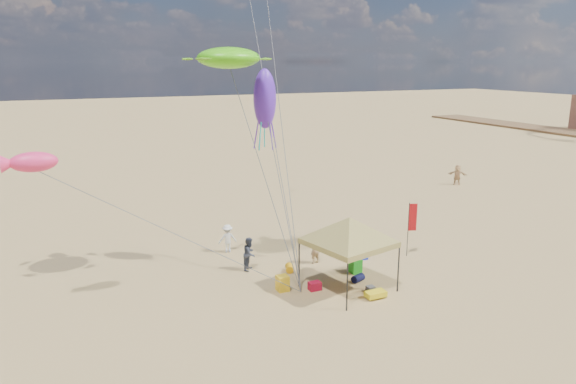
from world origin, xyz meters
The scene contains 18 objects.
ground centered at (0.00, 0.00, 0.00)m, with size 280.00×280.00×0.00m, color tan.
canopy_tent centered at (1.60, 0.02, 3.23)m, with size 6.13×6.13×3.89m.
feather_flag centered at (6.75, 2.33, 1.95)m, with size 0.42×0.18×2.91m.
cooler_red centered at (0.19, 0.52, 0.19)m, with size 0.54×0.38×0.38m, color #AD0D28.
cooler_blue centered at (4.19, 2.94, 0.19)m, with size 0.54×0.38×0.38m, color #1627B8.
bag_navy centered at (2.45, 0.51, 0.18)m, with size 0.36×0.36×0.60m, color black.
bag_orange centered at (0.05, 2.97, 0.18)m, with size 0.36×0.36×0.60m, color orange.
chair_green centered at (2.93, 1.53, 0.35)m, with size 0.50×0.50×0.70m, color #1C9E1D.
chair_yellow centered at (-1.15, 1.07, 0.35)m, with size 0.50×0.50×0.70m, color yellow.
crate_grey centered at (2.34, -0.70, 0.14)m, with size 0.34×0.30×0.28m, color slate.
beach_cart centered at (2.19, -1.34, 0.20)m, with size 0.90×0.50×0.24m, color gold.
person_near_a centered at (1.71, 3.49, 0.76)m, with size 0.56×0.37×1.53m, color tan.
person_near_b centered at (-1.61, 4.02, 0.83)m, with size 0.80×0.63×1.65m, color #323745.
person_near_c centered at (-1.80, 6.87, 0.77)m, with size 0.99×0.57×1.53m, color silver.
person_far_c centered at (20.70, 14.52, 0.85)m, with size 1.57×0.50×1.69m, color tan.
turtle_kite centered at (-2.59, 3.51, 10.13)m, with size 2.78×2.23×0.93m, color #4ED012.
fish_kite centered at (-10.66, 2.98, 6.25)m, with size 1.76×0.88×0.78m, color #FF316E.
squid_kite centered at (-0.61, 4.29, 8.27)m, with size 1.07×1.07×2.79m, color #5E26CF.
Camera 1 is at (-10.17, -19.35, 9.97)m, focal length 33.51 mm.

